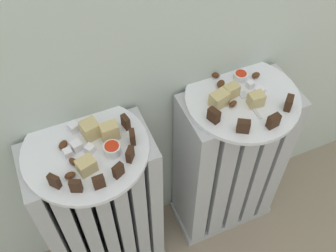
# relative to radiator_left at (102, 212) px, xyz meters

# --- Properties ---
(radiator_left) EXTENTS (0.34, 0.18, 0.63)m
(radiator_left) POSITION_rel_radiator_left_xyz_m (0.00, 0.00, 0.00)
(radiator_left) COLOR #B2B2B7
(radiator_left) RESTS_ON ground_plane
(radiator_right) EXTENTS (0.34, 0.18, 0.63)m
(radiator_right) POSITION_rel_radiator_left_xyz_m (0.43, 0.00, 0.00)
(radiator_right) COLOR #B2B2B7
(radiator_right) RESTS_ON ground_plane
(plate_left) EXTENTS (0.31, 0.31, 0.01)m
(plate_left) POSITION_rel_radiator_left_xyz_m (0.00, 0.00, 0.33)
(plate_left) COLOR white
(plate_left) RESTS_ON radiator_left
(plate_right) EXTENTS (0.31, 0.31, 0.01)m
(plate_right) POSITION_rel_radiator_left_xyz_m (0.43, 0.00, 0.33)
(plate_right) COLOR white
(plate_right) RESTS_ON radiator_right
(dark_cake_slice_left_0) EXTENTS (0.03, 0.03, 0.04)m
(dark_cake_slice_left_0) POSITION_rel_radiator_left_xyz_m (-0.09, -0.07, 0.35)
(dark_cake_slice_left_0) COLOR #382114
(dark_cake_slice_left_0) RESTS_ON plate_left
(dark_cake_slice_left_1) EXTENTS (0.03, 0.02, 0.04)m
(dark_cake_slice_left_1) POSITION_rel_radiator_left_xyz_m (-0.05, -0.11, 0.35)
(dark_cake_slice_left_1) COLOR #382114
(dark_cake_slice_left_1) RESTS_ON plate_left
(dark_cake_slice_left_2) EXTENTS (0.03, 0.01, 0.04)m
(dark_cake_slice_left_2) POSITION_rel_radiator_left_xyz_m (0.00, -0.12, 0.35)
(dark_cake_slice_left_2) COLOR #382114
(dark_cake_slice_left_2) RESTS_ON plate_left
(dark_cake_slice_left_3) EXTENTS (0.03, 0.02, 0.04)m
(dark_cake_slice_left_3) POSITION_rel_radiator_left_xyz_m (0.05, -0.10, 0.35)
(dark_cake_slice_left_3) COLOR #382114
(dark_cake_slice_left_3) RESTS_ON plate_left
(dark_cake_slice_left_4) EXTENTS (0.03, 0.03, 0.04)m
(dark_cake_slice_left_4) POSITION_rel_radiator_left_xyz_m (0.09, -0.07, 0.35)
(dark_cake_slice_left_4) COLOR #382114
(dark_cake_slice_left_4) RESTS_ON plate_left
(dark_cake_slice_left_5) EXTENTS (0.02, 0.03, 0.04)m
(dark_cake_slice_left_5) POSITION_rel_radiator_left_xyz_m (0.11, -0.03, 0.35)
(dark_cake_slice_left_5) COLOR #382114
(dark_cake_slice_left_5) RESTS_ON plate_left
(dark_cake_slice_left_6) EXTENTS (0.02, 0.03, 0.04)m
(dark_cake_slice_left_6) POSITION_rel_radiator_left_xyz_m (0.11, 0.02, 0.35)
(dark_cake_slice_left_6) COLOR #382114
(dark_cake_slice_left_6) RESTS_ON plate_left
(marble_cake_slice_left_0) EXTENTS (0.05, 0.05, 0.05)m
(marble_cake_slice_left_0) POSITION_rel_radiator_left_xyz_m (0.03, 0.03, 0.35)
(marble_cake_slice_left_0) COLOR tan
(marble_cake_slice_left_0) RESTS_ON plate_left
(marble_cake_slice_left_1) EXTENTS (0.04, 0.03, 0.05)m
(marble_cake_slice_left_1) POSITION_rel_radiator_left_xyz_m (0.07, 0.01, 0.36)
(marble_cake_slice_left_1) COLOR tan
(marble_cake_slice_left_1) RESTS_ON plate_left
(marble_cake_slice_left_2) EXTENTS (0.05, 0.04, 0.04)m
(marble_cake_slice_left_2) POSITION_rel_radiator_left_xyz_m (-0.01, -0.06, 0.35)
(marble_cake_slice_left_2) COLOR tan
(marble_cake_slice_left_2) RESTS_ON plate_left
(turkish_delight_left_0) EXTENTS (0.03, 0.03, 0.02)m
(turkish_delight_left_0) POSITION_rel_radiator_left_xyz_m (-0.02, 0.01, 0.34)
(turkish_delight_left_0) COLOR white
(turkish_delight_left_0) RESTS_ON plate_left
(turkish_delight_left_1) EXTENTS (0.03, 0.03, 0.02)m
(turkish_delight_left_1) POSITION_rel_radiator_left_xyz_m (0.01, -0.01, 0.34)
(turkish_delight_left_1) COLOR white
(turkish_delight_left_1) RESTS_ON plate_left
(turkish_delight_left_2) EXTENTS (0.02, 0.02, 0.02)m
(turkish_delight_left_2) POSITION_rel_radiator_left_xyz_m (-0.04, -0.00, 0.34)
(turkish_delight_left_2) COLOR white
(turkish_delight_left_2) RESTS_ON plate_left
(turkish_delight_left_3) EXTENTS (0.03, 0.03, 0.02)m
(turkish_delight_left_3) POSITION_rel_radiator_left_xyz_m (-0.01, 0.06, 0.34)
(turkish_delight_left_3) COLOR white
(turkish_delight_left_3) RESTS_ON plate_left
(medjool_date_left_0) EXTENTS (0.03, 0.03, 0.01)m
(medjool_date_left_0) POSITION_rel_radiator_left_xyz_m (-0.05, 0.02, 0.34)
(medjool_date_left_0) COLOR #4C2814
(medjool_date_left_0) RESTS_ON plate_left
(medjool_date_left_1) EXTENTS (0.03, 0.03, 0.02)m
(medjool_date_left_1) POSITION_rel_radiator_left_xyz_m (-0.04, -0.03, 0.34)
(medjool_date_left_1) COLOR #4C2814
(medjool_date_left_1) RESTS_ON plate_left
(medjool_date_left_2) EXTENTS (0.03, 0.02, 0.02)m
(medjool_date_left_2) POSITION_rel_radiator_left_xyz_m (-0.05, -0.07, 0.34)
(medjool_date_left_2) COLOR #4C2814
(medjool_date_left_2) RESTS_ON plate_left
(jam_bowl_left) EXTENTS (0.04, 0.04, 0.03)m
(jam_bowl_left) POSITION_rel_radiator_left_xyz_m (0.06, -0.04, 0.35)
(jam_bowl_left) COLOR white
(jam_bowl_left) RESTS_ON plate_left
(dark_cake_slice_right_0) EXTENTS (0.03, 0.04, 0.04)m
(dark_cake_slice_right_0) POSITION_rel_radiator_left_xyz_m (0.32, -0.04, 0.35)
(dark_cake_slice_right_0) COLOR #382114
(dark_cake_slice_right_0) RESTS_ON plate_right
(dark_cake_slice_right_1) EXTENTS (0.04, 0.03, 0.04)m
(dark_cake_slice_right_1) POSITION_rel_radiator_left_xyz_m (0.37, -0.10, 0.35)
(dark_cake_slice_right_1) COLOR #382114
(dark_cake_slice_right_1) RESTS_ON plate_right
(dark_cake_slice_right_2) EXTENTS (0.03, 0.02, 0.04)m
(dark_cake_slice_right_2) POSITION_rel_radiator_left_xyz_m (0.45, -0.12, 0.35)
(dark_cake_slice_right_2) COLOR #382114
(dark_cake_slice_right_2) RESTS_ON plate_right
(dark_cake_slice_right_3) EXTENTS (0.03, 0.04, 0.04)m
(dark_cake_slice_right_3) POSITION_rel_radiator_left_xyz_m (0.52, -0.08, 0.35)
(dark_cake_slice_right_3) COLOR #382114
(dark_cake_slice_right_3) RESTS_ON plate_right
(marble_cake_slice_right_0) EXTENTS (0.04, 0.04, 0.04)m
(marble_cake_slice_right_0) POSITION_rel_radiator_left_xyz_m (0.40, 0.02, 0.35)
(marble_cake_slice_right_0) COLOR tan
(marble_cake_slice_right_0) RESTS_ON plate_right
(marble_cake_slice_right_1) EXTENTS (0.04, 0.03, 0.04)m
(marble_cake_slice_right_1) POSITION_rel_radiator_left_xyz_m (0.45, -0.04, 0.35)
(marble_cake_slice_right_1) COLOR tan
(marble_cake_slice_right_1) RESTS_ON plate_right
(marble_cake_slice_right_2) EXTENTS (0.05, 0.04, 0.04)m
(marble_cake_slice_right_2) POSITION_rel_radiator_left_xyz_m (0.36, -0.00, 0.35)
(marble_cake_slice_right_2) COLOR tan
(marble_cake_slice_right_2) RESTS_ON plate_right
(turkish_delight_right_0) EXTENTS (0.02, 0.02, 0.02)m
(turkish_delight_right_0) POSITION_rel_radiator_left_xyz_m (0.47, 0.02, 0.34)
(turkish_delight_right_0) COLOR white
(turkish_delight_right_0) RESTS_ON plate_right
(turkish_delight_right_1) EXTENTS (0.03, 0.03, 0.02)m
(turkish_delight_right_1) POSITION_rel_radiator_left_xyz_m (0.48, -0.01, 0.34)
(turkish_delight_right_1) COLOR white
(turkish_delight_right_1) RESTS_ON plate_right
(medjool_date_right_0) EXTENTS (0.02, 0.02, 0.02)m
(medjool_date_right_0) POSITION_rel_radiator_left_xyz_m (0.50, 0.05, 0.34)
(medjool_date_right_0) COLOR #4C2814
(medjool_date_right_0) RESTS_ON plate_right
(medjool_date_right_1) EXTENTS (0.03, 0.03, 0.02)m
(medjool_date_right_1) POSITION_rel_radiator_left_xyz_m (0.40, 0.06, 0.34)
(medjool_date_right_1) COLOR #4C2814
(medjool_date_right_1) RESTS_ON plate_right
(medjool_date_right_2) EXTENTS (0.03, 0.02, 0.02)m
(medjool_date_right_2) POSITION_rel_radiator_left_xyz_m (0.39, -0.02, 0.34)
(medjool_date_right_2) COLOR #4C2814
(medjool_date_right_2) RESTS_ON plate_right
(medjool_date_right_3) EXTENTS (0.03, 0.03, 0.02)m
(medjool_date_right_3) POSITION_rel_radiator_left_xyz_m (0.40, 0.09, 0.34)
(medjool_date_right_3) COLOR #4C2814
(medjool_date_right_3) RESTS_ON plate_right
(jam_bowl_right) EXTENTS (0.04, 0.04, 0.02)m
(jam_bowl_right) POSITION_rel_radiator_left_xyz_m (0.46, 0.06, 0.34)
(jam_bowl_right) COLOR white
(jam_bowl_right) RESTS_ON plate_right
(fork) EXTENTS (0.02, 0.10, 0.00)m
(fork) POSITION_rel_radiator_left_xyz_m (0.44, -0.03, 0.33)
(fork) COLOR silver
(fork) RESTS_ON plate_right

